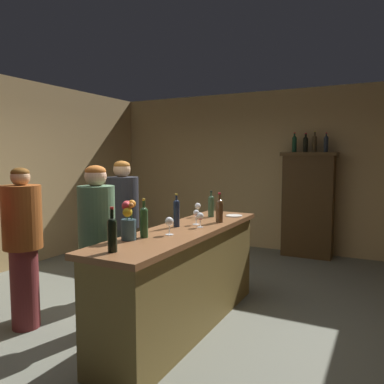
{
  "coord_description": "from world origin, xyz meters",
  "views": [
    {
      "loc": [
        2.22,
        -3.24,
        1.67
      ],
      "look_at": [
        0.62,
        -0.13,
        1.35
      ],
      "focal_mm": 35.47,
      "sensor_mm": 36.0,
      "label": 1
    }
  ],
  "objects_px": {
    "wine_bottle_chardonnay": "(176,212)",
    "wine_bottle_pinot": "(112,233)",
    "wine_glass_front": "(196,214)",
    "wine_glass_rear": "(198,207)",
    "display_bottle_midright": "(326,143)",
    "patron_by_cabinet": "(23,242)",
    "wine_glass_spare": "(169,222)",
    "cheese_plate": "(234,216)",
    "display_bottle_left": "(294,143)",
    "patron_redhead": "(97,241)",
    "wine_bottle_syrah": "(219,210)",
    "wine_bottle_riesling": "(211,205)",
    "display_bottle_center": "(315,143)",
    "flower_arrangement": "(128,220)",
    "patron_tall": "(123,221)",
    "wine_glass_mid": "(200,217)",
    "wine_bottle_malbec": "(144,221)",
    "display_cabinet": "(308,203)",
    "bar_counter": "(184,278)",
    "display_bottle_midleft": "(306,144)"
  },
  "relations": [
    {
      "from": "wine_glass_mid",
      "to": "patron_tall",
      "type": "xyz_separation_m",
      "value": [
        -1.25,
        0.4,
        -0.2
      ]
    },
    {
      "from": "wine_bottle_chardonnay",
      "to": "display_bottle_midright",
      "type": "relative_size",
      "value": 1.04
    },
    {
      "from": "wine_bottle_malbec",
      "to": "wine_bottle_pinot",
      "type": "xyz_separation_m",
      "value": [
        0.08,
        -0.52,
        -0.0
      ]
    },
    {
      "from": "wine_bottle_pinot",
      "to": "display_bottle_midleft",
      "type": "xyz_separation_m",
      "value": [
        0.53,
        4.32,
        0.76
      ]
    },
    {
      "from": "display_bottle_midright",
      "to": "patron_by_cabinet",
      "type": "height_order",
      "value": "display_bottle_midright"
    },
    {
      "from": "wine_glass_rear",
      "to": "flower_arrangement",
      "type": "distance_m",
      "value": 1.35
    },
    {
      "from": "wine_glass_mid",
      "to": "display_cabinet",
      "type": "bearing_deg",
      "value": 81.81
    },
    {
      "from": "wine_bottle_chardonnay",
      "to": "patron_by_cabinet",
      "type": "distance_m",
      "value": 1.51
    },
    {
      "from": "patron_redhead",
      "to": "display_bottle_midright",
      "type": "bearing_deg",
      "value": 19.26
    },
    {
      "from": "wine_glass_rear",
      "to": "display_bottle_center",
      "type": "height_order",
      "value": "display_bottle_center"
    },
    {
      "from": "display_bottle_center",
      "to": "display_bottle_midright",
      "type": "height_order",
      "value": "display_bottle_center"
    },
    {
      "from": "wine_glass_mid",
      "to": "patron_redhead",
      "type": "distance_m",
      "value": 1.01
    },
    {
      "from": "bar_counter",
      "to": "wine_glass_front",
      "type": "distance_m",
      "value": 0.65
    },
    {
      "from": "wine_bottle_pinot",
      "to": "patron_by_cabinet",
      "type": "relative_size",
      "value": 0.21
    },
    {
      "from": "wine_bottle_chardonnay",
      "to": "wine_bottle_pinot",
      "type": "height_order",
      "value": "wine_bottle_pinot"
    },
    {
      "from": "wine_bottle_malbec",
      "to": "cheese_plate",
      "type": "distance_m",
      "value": 1.47
    },
    {
      "from": "flower_arrangement",
      "to": "display_bottle_midright",
      "type": "xyz_separation_m",
      "value": [
        1.0,
        3.94,
        0.74
      ]
    },
    {
      "from": "wine_bottle_syrah",
      "to": "display_bottle_center",
      "type": "height_order",
      "value": "display_bottle_center"
    },
    {
      "from": "wine_glass_mid",
      "to": "patron_redhead",
      "type": "relative_size",
      "value": 0.09
    },
    {
      "from": "cheese_plate",
      "to": "patron_tall",
      "type": "relative_size",
      "value": 0.12
    },
    {
      "from": "display_bottle_center",
      "to": "wine_bottle_malbec",
      "type": "bearing_deg",
      "value": -101.2
    },
    {
      "from": "flower_arrangement",
      "to": "cheese_plate",
      "type": "xyz_separation_m",
      "value": [
        0.33,
        1.57,
        -0.16
      ]
    },
    {
      "from": "display_bottle_midright",
      "to": "patron_tall",
      "type": "relative_size",
      "value": 0.19
    },
    {
      "from": "display_bottle_center",
      "to": "display_bottle_midright",
      "type": "bearing_deg",
      "value": -0.0
    },
    {
      "from": "wine_bottle_malbec",
      "to": "bar_counter",
      "type": "bearing_deg",
      "value": 77.99
    },
    {
      "from": "wine_glass_spare",
      "to": "patron_tall",
      "type": "height_order",
      "value": "patron_tall"
    },
    {
      "from": "patron_by_cabinet",
      "to": "display_bottle_midright",
      "type": "bearing_deg",
      "value": 36.08
    },
    {
      "from": "wine_glass_front",
      "to": "wine_glass_rear",
      "type": "bearing_deg",
      "value": 114.51
    },
    {
      "from": "patron_by_cabinet",
      "to": "wine_bottle_syrah",
      "type": "bearing_deg",
      "value": 12.26
    },
    {
      "from": "wine_glass_mid",
      "to": "patron_redhead",
      "type": "xyz_separation_m",
      "value": [
        -0.82,
        -0.55,
        -0.21
      ]
    },
    {
      "from": "wine_glass_spare",
      "to": "display_bottle_left",
      "type": "height_order",
      "value": "display_bottle_left"
    },
    {
      "from": "display_bottle_left",
      "to": "patron_redhead",
      "type": "relative_size",
      "value": 0.21
    },
    {
      "from": "wine_glass_mid",
      "to": "cheese_plate",
      "type": "bearing_deg",
      "value": 86.47
    },
    {
      "from": "cheese_plate",
      "to": "patron_redhead",
      "type": "xyz_separation_m",
      "value": [
        -0.87,
        -1.35,
        -0.11
      ]
    },
    {
      "from": "wine_glass_front",
      "to": "display_bottle_center",
      "type": "xyz_separation_m",
      "value": [
        0.64,
        3.05,
        0.8
      ]
    },
    {
      "from": "display_cabinet",
      "to": "wine_glass_front",
      "type": "distance_m",
      "value": 3.1
    },
    {
      "from": "patron_tall",
      "to": "wine_bottle_chardonnay",
      "type": "bearing_deg",
      "value": 1.98
    },
    {
      "from": "wine_glass_spare",
      "to": "cheese_plate",
      "type": "height_order",
      "value": "wine_glass_spare"
    },
    {
      "from": "wine_bottle_riesling",
      "to": "display_bottle_center",
      "type": "height_order",
      "value": "display_bottle_center"
    },
    {
      "from": "wine_glass_rear",
      "to": "flower_arrangement",
      "type": "xyz_separation_m",
      "value": [
        0.03,
        -1.35,
        0.05
      ]
    },
    {
      "from": "display_cabinet",
      "to": "wine_glass_rear",
      "type": "distance_m",
      "value": 2.71
    },
    {
      "from": "patron_by_cabinet",
      "to": "wine_glass_spare",
      "type": "bearing_deg",
      "value": -9.45
    },
    {
      "from": "bar_counter",
      "to": "display_bottle_midleft",
      "type": "bearing_deg",
      "value": 81.35
    },
    {
      "from": "wine_glass_front",
      "to": "wine_bottle_malbec",
      "type": "bearing_deg",
      "value": -98.74
    },
    {
      "from": "display_bottle_center",
      "to": "wine_bottle_chardonnay",
      "type": "bearing_deg",
      "value": -103.01
    },
    {
      "from": "display_cabinet",
      "to": "display_bottle_midleft",
      "type": "height_order",
      "value": "display_bottle_midleft"
    },
    {
      "from": "display_cabinet",
      "to": "patron_tall",
      "type": "xyz_separation_m",
      "value": [
        -1.7,
        -2.77,
        -0.02
      ]
    },
    {
      "from": "wine_glass_front",
      "to": "wine_glass_rear",
      "type": "relative_size",
      "value": 0.94
    },
    {
      "from": "wine_bottle_pinot",
      "to": "display_bottle_midleft",
      "type": "distance_m",
      "value": 4.42
    },
    {
      "from": "wine_bottle_syrah",
      "to": "wine_glass_front",
      "type": "bearing_deg",
      "value": -125.53
    }
  ]
}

